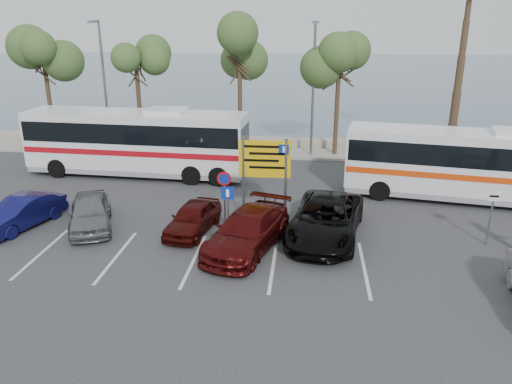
# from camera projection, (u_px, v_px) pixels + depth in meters

# --- Properties ---
(ground) EXTENTS (120.00, 120.00, 0.00)m
(ground) POSITION_uv_depth(u_px,v_px,m) (231.00, 250.00, 18.92)
(ground) COLOR #303032
(ground) RESTS_ON ground
(kerb_strip) EXTENTS (44.00, 2.40, 0.15)m
(kerb_strip) POSITION_uv_depth(u_px,v_px,m) (264.00, 153.00, 32.02)
(kerb_strip) COLOR gray
(kerb_strip) RESTS_ON ground
(seawall) EXTENTS (48.00, 0.80, 0.60)m
(seawall) POSITION_uv_depth(u_px,v_px,m) (266.00, 142.00, 33.82)
(seawall) COLOR #A29781
(seawall) RESTS_ON ground
(sea) EXTENTS (140.00, 140.00, 0.00)m
(sea) POSITION_uv_depth(u_px,v_px,m) (291.00, 75.00, 75.18)
(sea) COLOR #455E6F
(sea) RESTS_ON ground
(tree_far_left) EXTENTS (3.20, 3.20, 7.60)m
(tree_far_left) POSITION_uv_depth(u_px,v_px,m) (43.00, 50.00, 31.31)
(tree_far_left) COLOR #382619
(tree_far_left) RESTS_ON kerb_strip
(tree_left) EXTENTS (3.20, 3.20, 7.20)m
(tree_left) POSITION_uv_depth(u_px,v_px,m) (136.00, 57.00, 30.83)
(tree_left) COLOR #382619
(tree_left) RESTS_ON kerb_strip
(tree_mid) EXTENTS (3.20, 3.20, 8.00)m
(tree_mid) POSITION_uv_depth(u_px,v_px,m) (239.00, 46.00, 29.98)
(tree_mid) COLOR #382619
(tree_mid) RESTS_ON kerb_strip
(tree_right) EXTENTS (3.20, 3.20, 7.40)m
(tree_right) POSITION_uv_depth(u_px,v_px,m) (340.00, 55.00, 29.55)
(tree_right) COLOR #382619
(tree_right) RESTS_ON kerb_strip
(street_lamp_left) EXTENTS (0.45, 1.15, 8.01)m
(street_lamp_left) POSITION_uv_depth(u_px,v_px,m) (104.00, 80.00, 31.05)
(street_lamp_left) COLOR slate
(street_lamp_left) RESTS_ON kerb_strip
(street_lamp_right) EXTENTS (0.45, 1.15, 8.01)m
(street_lamp_right) POSITION_uv_depth(u_px,v_px,m) (313.00, 83.00, 29.77)
(street_lamp_right) COLOR slate
(street_lamp_right) RESTS_ON kerb_strip
(direction_sign) EXTENTS (2.20, 0.12, 3.60)m
(direction_sign) POSITION_uv_depth(u_px,v_px,m) (265.00, 165.00, 21.01)
(direction_sign) COLOR slate
(direction_sign) RESTS_ON ground
(sign_no_stop) EXTENTS (0.60, 0.08, 2.35)m
(sign_no_stop) POSITION_uv_depth(u_px,v_px,m) (224.00, 189.00, 20.69)
(sign_no_stop) COLOR slate
(sign_no_stop) RESTS_ON ground
(sign_parking) EXTENTS (0.50, 0.07, 2.25)m
(sign_parking) POSITION_uv_depth(u_px,v_px,m) (228.00, 206.00, 19.19)
(sign_parking) COLOR slate
(sign_parking) RESTS_ON ground
(sign_taxi) EXTENTS (0.50, 0.07, 2.20)m
(sign_taxi) POSITION_uv_depth(u_px,v_px,m) (492.00, 210.00, 18.88)
(sign_taxi) COLOR slate
(sign_taxi) RESTS_ON ground
(lane_markings) EXTENTS (12.02, 4.20, 0.01)m
(lane_markings) POSITION_uv_depth(u_px,v_px,m) (195.00, 260.00, 18.09)
(lane_markings) COLOR silver
(lane_markings) RESTS_ON ground
(coach_bus_left) EXTENTS (12.18, 3.30, 3.76)m
(coach_bus_left) POSITION_uv_depth(u_px,v_px,m) (137.00, 144.00, 27.27)
(coach_bus_left) COLOR white
(coach_bus_left) RESTS_ON ground
(coach_bus_right) EXTENTS (11.65, 4.33, 3.55)m
(coach_bus_right) POSITION_uv_depth(u_px,v_px,m) (470.00, 167.00, 23.44)
(coach_bus_right) COLOR white
(coach_bus_right) RESTS_ON ground
(car_silver_a) EXTENTS (3.04, 4.39, 1.39)m
(car_silver_a) POSITION_uv_depth(u_px,v_px,m) (90.00, 212.00, 20.69)
(car_silver_a) COLOR slate
(car_silver_a) RESTS_ON ground
(car_blue) EXTENTS (2.48, 4.14, 1.29)m
(car_blue) POSITION_uv_depth(u_px,v_px,m) (21.00, 212.00, 20.76)
(car_blue) COLOR #11114F
(car_blue) RESTS_ON ground
(car_maroon) EXTENTS (3.45, 5.41, 1.46)m
(car_maroon) POSITION_uv_depth(u_px,v_px,m) (247.00, 231.00, 18.76)
(car_maroon) COLOR #4C0D0C
(car_maroon) RESTS_ON ground
(car_red) EXTENTS (2.05, 3.82, 1.23)m
(car_red) POSITION_uv_depth(u_px,v_px,m) (193.00, 218.00, 20.29)
(car_red) COLOR #400A09
(car_red) RESTS_ON ground
(suv_black) EXTENTS (3.52, 5.98, 1.56)m
(suv_black) POSITION_uv_depth(u_px,v_px,m) (326.00, 219.00, 19.71)
(suv_black) COLOR black
(suv_black) RESTS_ON ground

